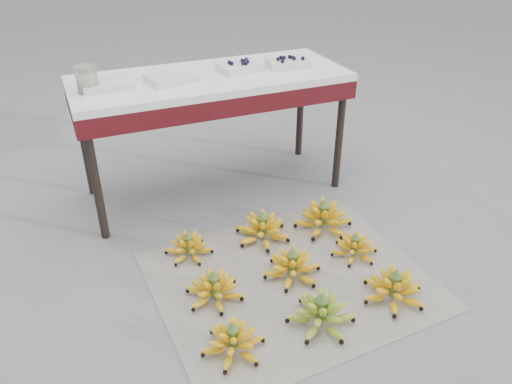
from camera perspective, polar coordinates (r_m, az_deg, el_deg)
name	(u,v)px	position (r m, az deg, el deg)	size (l,w,h in m)	color
ground	(272,275)	(2.46, 1.84, -9.45)	(60.00, 60.00, 0.00)	slate
newspaper_mat	(290,280)	(2.43, 3.91, -10.02)	(1.25, 1.05, 0.01)	silver
bunch_front_left	(233,341)	(2.07, -2.63, -16.68)	(0.30, 0.30, 0.16)	yellow
bunch_front_center	(321,313)	(2.18, 7.43, -13.60)	(0.38, 0.38, 0.18)	#7BAB30
bunch_front_right	(394,289)	(2.37, 15.45, -10.59)	(0.30, 0.30, 0.17)	yellow
bunch_mid_left	(214,289)	(2.30, -4.82, -10.97)	(0.33, 0.33, 0.16)	yellow
bunch_mid_center	(292,267)	(2.41, 4.17, -8.49)	(0.35, 0.35, 0.17)	yellow
bunch_mid_right	(354,248)	(2.59, 11.19, -6.25)	(0.30, 0.30, 0.14)	yellow
bunch_back_left	(189,247)	(2.57, -7.71, -6.24)	(0.29, 0.29, 0.15)	yellow
bunch_back_center	(262,229)	(2.65, 0.73, -4.27)	(0.30, 0.30, 0.18)	yellow
bunch_back_right	(323,218)	(2.76, 7.67, -2.99)	(0.41, 0.41, 0.19)	yellow
vendor_table	(211,89)	(2.89, -5.17, 11.60)	(1.53, 0.61, 0.74)	black
tray_far_left	(108,84)	(2.74, -16.58, 11.72)	(0.26, 0.19, 0.04)	silver
tray_left	(171,78)	(2.76, -9.64, 12.72)	(0.28, 0.23, 0.04)	silver
tray_right	(240,67)	(2.93, -1.81, 14.12)	(0.26, 0.21, 0.06)	silver
tray_far_right	(289,63)	(3.01, 3.74, 14.51)	(0.27, 0.21, 0.06)	silver
glass_jar	(87,79)	(2.69, -18.77, 12.11)	(0.11, 0.11, 0.13)	beige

